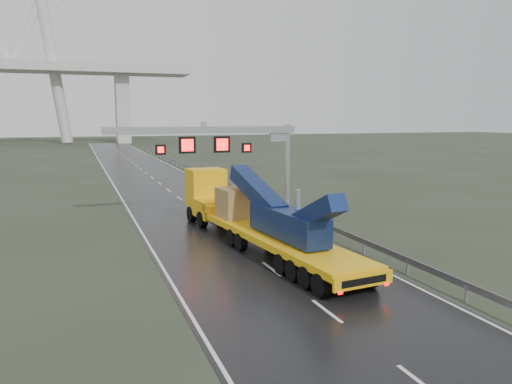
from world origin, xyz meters
name	(u,v)px	position (x,y,z in m)	size (l,w,h in m)	color
ground	(305,295)	(0.00, 0.00, 0.00)	(400.00, 400.00, 0.00)	#2A3223
road	(160,183)	(0.00, 40.00, 0.01)	(11.00, 200.00, 0.02)	black
guardrail	(234,186)	(6.10, 30.00, 0.70)	(0.20, 140.00, 1.40)	gray
sign_gantry	(230,145)	(2.10, 17.99, 5.61)	(14.90, 1.20, 7.42)	#BABAB5
heavy_haul_truck	(246,212)	(0.73, 10.24, 1.84)	(5.03, 20.37, 4.74)	yellow
exit_sign_pair	(335,207)	(7.20, 10.46, 1.75)	(1.40, 0.51, 2.50)	gray
striped_barrier	(278,208)	(6.00, 17.62, 0.53)	(0.63, 0.34, 1.06)	red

